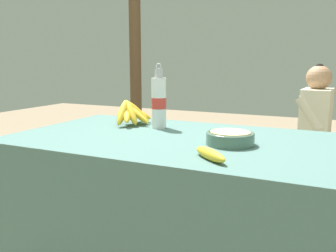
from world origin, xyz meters
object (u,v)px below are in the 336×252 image
at_px(water_bottle, 159,102).
at_px(banana_bunch_green, 207,135).
at_px(loose_banana_front, 210,154).
at_px(wooden_bench, 262,154).
at_px(support_post_near, 135,32).
at_px(seated_vendor, 309,126).
at_px(banana_bunch_ripe, 132,113).
at_px(serving_bowl, 230,137).

relative_size(water_bottle, banana_bunch_green, 1.37).
bearing_deg(banana_bunch_green, loose_banana_front, -70.78).
xyz_separation_m(wooden_bench, support_post_near, (-1.27, 0.16, 1.02)).
height_order(seated_vendor, support_post_near, support_post_near).
xyz_separation_m(banana_bunch_ripe, seated_vendor, (0.85, 1.15, -0.20)).
distance_m(serving_bowl, wooden_bench, 1.49).
bearing_deg(water_bottle, loose_banana_front, -47.28).
bearing_deg(support_post_near, serving_bowl, -48.77).
bearing_deg(banana_bunch_green, water_bottle, -83.44).
relative_size(water_bottle, seated_vendor, 0.31).
height_order(banana_bunch_ripe, loose_banana_front, banana_bunch_ripe).
bearing_deg(serving_bowl, water_bottle, 153.59).
height_order(banana_bunch_ripe, serving_bowl, banana_bunch_ripe).
height_order(banana_bunch_ripe, banana_bunch_green, banana_bunch_ripe).
relative_size(serving_bowl, wooden_bench, 0.11).
bearing_deg(wooden_bench, banana_bunch_green, -179.86).
distance_m(banana_bunch_ripe, support_post_near, 1.63).
relative_size(banana_bunch_ripe, loose_banana_front, 1.77).
relative_size(seated_vendor, support_post_near, 0.39).
distance_m(wooden_bench, support_post_near, 1.64).
bearing_deg(banana_bunch_green, seated_vendor, -1.97).
height_order(serving_bowl, wooden_bench, serving_bowl).
distance_m(wooden_bench, seated_vendor, 0.43).
bearing_deg(seated_vendor, serving_bowl, 84.33).
bearing_deg(loose_banana_front, banana_bunch_green, 109.22).
distance_m(banana_bunch_ripe, banana_bunch_green, 1.23).
xyz_separation_m(seated_vendor, support_post_near, (-1.61, 0.18, 0.76)).
bearing_deg(banana_bunch_ripe, water_bottle, -6.35).
distance_m(serving_bowl, banana_bunch_green, 1.57).
bearing_deg(wooden_bench, water_bottle, -105.82).
height_order(water_bottle, wooden_bench, water_bottle).
xyz_separation_m(serving_bowl, wooden_bench, (-0.11, 1.42, -0.43)).
height_order(wooden_bench, banana_bunch_green, banana_bunch_green).
xyz_separation_m(wooden_bench, banana_bunch_green, (-0.48, -0.00, 0.12)).
height_order(serving_bowl, water_bottle, water_bottle).
bearing_deg(banana_bunch_ripe, loose_banana_front, -38.86).
bearing_deg(banana_bunch_ripe, banana_bunch_green, 87.98).
bearing_deg(banana_bunch_ripe, seated_vendor, 53.35).
bearing_deg(water_bottle, banana_bunch_ripe, 173.65).
bearing_deg(support_post_near, water_bottle, -55.45).
relative_size(banana_bunch_ripe, water_bottle, 0.89).
height_order(serving_bowl, support_post_near, support_post_near).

